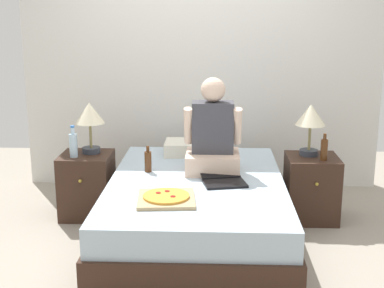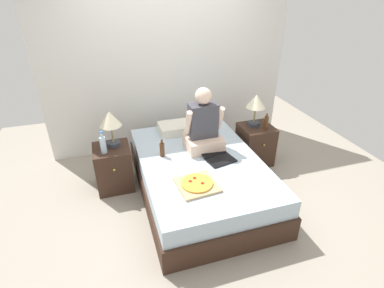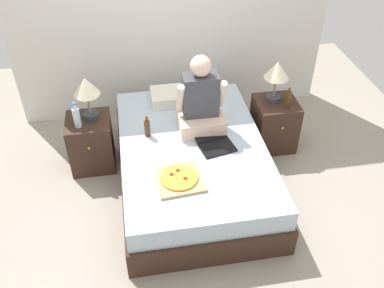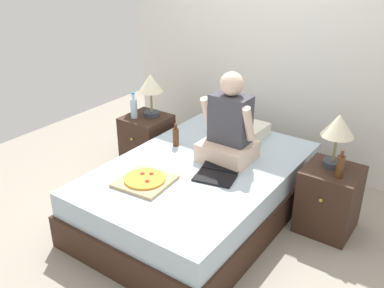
{
  "view_description": "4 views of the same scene",
  "coord_description": "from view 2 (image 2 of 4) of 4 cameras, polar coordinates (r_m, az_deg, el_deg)",
  "views": [
    {
      "loc": [
        0.13,
        -4.04,
        1.8
      ],
      "look_at": [
        -0.03,
        -0.22,
        0.84
      ],
      "focal_mm": 50.0,
      "sensor_mm": 36.0,
      "label": 1
    },
    {
      "loc": [
        -0.99,
        -2.85,
        2.38
      ],
      "look_at": [
        -0.14,
        -0.12,
        0.78
      ],
      "focal_mm": 28.0,
      "sensor_mm": 36.0,
      "label": 2
    },
    {
      "loc": [
        -0.54,
        -3.16,
        3.04
      ],
      "look_at": [
        -0.04,
        -0.22,
        0.66
      ],
      "focal_mm": 40.0,
      "sensor_mm": 36.0,
      "label": 3
    },
    {
      "loc": [
        1.8,
        -2.67,
        2.22
      ],
      "look_at": [
        -0.04,
        -0.06,
        0.71
      ],
      "focal_mm": 40.0,
      "sensor_mm": 36.0,
      "label": 4
    }
  ],
  "objects": [
    {
      "name": "beer_bottle",
      "position": [
        4.17,
        13.93,
        3.99
      ],
      "size": [
        0.06,
        0.06,
        0.23
      ],
      "color": "#512D14",
      "rests_on": "nightstand_right"
    },
    {
      "name": "ground_plane",
      "position": [
        3.84,
        1.43,
        -9.11
      ],
      "size": [
        5.62,
        5.62,
        0.0
      ],
      "primitive_type": "plane",
      "color": "#9E9384"
    },
    {
      "name": "pizza_box",
      "position": [
        3.11,
        0.95,
        -7.67
      ],
      "size": [
        0.43,
        0.43,
        0.05
      ],
      "color": "tan",
      "rests_on": "bed"
    },
    {
      "name": "laptop",
      "position": [
        3.57,
        4.94,
        -2.44
      ],
      "size": [
        0.4,
        0.47,
        0.07
      ],
      "color": "black",
      "rests_on": "bed"
    },
    {
      "name": "nightstand_right",
      "position": [
        4.38,
        11.92,
        -0.07
      ],
      "size": [
        0.44,
        0.47,
        0.57
      ],
      "color": "#382319",
      "rests_on": "ground"
    },
    {
      "name": "beer_bottle_on_bed",
      "position": [
        3.58,
        -5.71,
        -1.03
      ],
      "size": [
        0.06,
        0.06,
        0.22
      ],
      "color": "#4C2811",
      "rests_on": "bed"
    },
    {
      "name": "nightstand_left",
      "position": [
        3.91,
        -14.68,
        -4.33
      ],
      "size": [
        0.44,
        0.47,
        0.57
      ],
      "color": "#382319",
      "rests_on": "ground"
    },
    {
      "name": "lamp_on_left_nightstand",
      "position": [
        3.66,
        -15.3,
        4.18
      ],
      "size": [
        0.26,
        0.26,
        0.45
      ],
      "color": "#333842",
      "rests_on": "nightstand_left"
    },
    {
      "name": "lamp_on_right_nightstand",
      "position": [
        4.15,
        12.08,
        7.57
      ],
      "size": [
        0.26,
        0.26,
        0.45
      ],
      "color": "#333842",
      "rests_on": "nightstand_right"
    },
    {
      "name": "water_bottle",
      "position": [
        3.63,
        -16.59,
        -0.05
      ],
      "size": [
        0.07,
        0.07,
        0.28
      ],
      "color": "silver",
      "rests_on": "nightstand_left"
    },
    {
      "name": "wall_back",
      "position": [
        4.52,
        -4.34,
        14.63
      ],
      "size": [
        3.62,
        0.12,
        2.5
      ],
      "primitive_type": "cube",
      "color": "silver",
      "rests_on": "ground"
    },
    {
      "name": "pillow",
      "position": [
        4.17,
        -2.68,
        3.13
      ],
      "size": [
        0.52,
        0.34,
        0.12
      ],
      "primitive_type": "cube",
      "color": "silver",
      "rests_on": "bed"
    },
    {
      "name": "person_seated",
      "position": [
        3.66,
        2.15,
        3.27
      ],
      "size": [
        0.47,
        0.4,
        0.78
      ],
      "color": "beige",
      "rests_on": "bed"
    },
    {
      "name": "bed",
      "position": [
        3.7,
        1.47,
        -6.15
      ],
      "size": [
        1.42,
        2.12,
        0.49
      ],
      "color": "#382319",
      "rests_on": "ground"
    }
  ]
}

